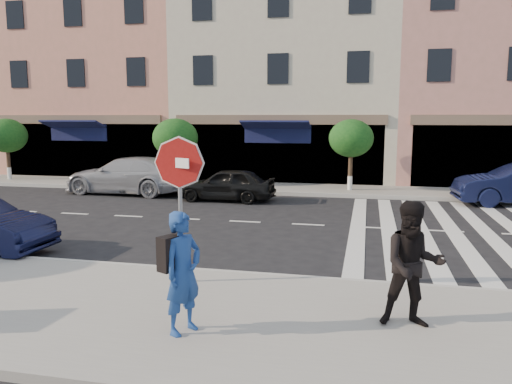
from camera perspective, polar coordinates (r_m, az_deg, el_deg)
name	(u,v)px	position (r m, az deg, el deg)	size (l,w,h in m)	color
ground	(205,256)	(12.04, -5.90, -7.25)	(120.00, 120.00, 0.00)	black
sidewalk_near	(132,312)	(8.73, -13.95, -13.18)	(60.00, 4.50, 0.15)	gray
sidewalk_far	(282,189)	(22.51, 3.02, 0.39)	(60.00, 3.00, 0.15)	gray
building_west_mid	(118,54)	(31.83, -15.53, 14.99)	(10.00, 9.00, 14.00)	tan
building_centre	(292,76)	(28.37, 4.18, 13.05)	(11.00, 9.00, 11.00)	beige
street_tree_wa	(7,136)	(28.09, -26.61, 5.75)	(2.00, 2.00, 3.05)	#473323
street_tree_wb	(175,138)	(23.47, -9.21, 6.10)	(2.10, 2.10, 3.06)	#473323
street_tree_c	(351,139)	(21.80, 10.82, 6.01)	(1.90, 1.90, 3.04)	#473323
stop_sign	(179,178)	(9.36, -8.74, 1.58)	(0.92, 0.39, 2.78)	gray
photographer	(183,273)	(7.37, -8.34, -9.10)	(0.66, 0.43, 1.80)	navy
walker	(413,265)	(7.83, 17.51, -7.93)	(0.93, 0.72, 1.91)	black
car_far_left	(127,175)	(22.15, -14.50, 1.86)	(2.21, 5.44, 1.58)	#A1A1A6
car_far_mid	(227,184)	(19.64, -3.39, 0.87)	(1.53, 3.80, 1.30)	black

